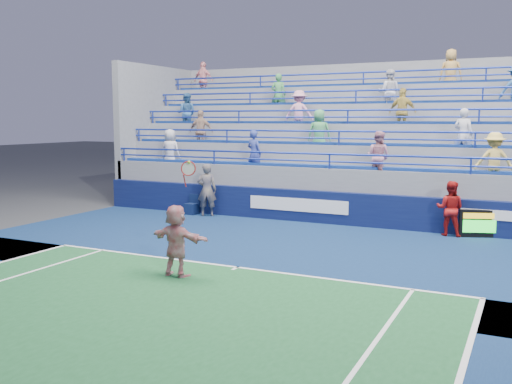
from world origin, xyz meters
The scene contains 8 objects.
ground centered at (0.00, 0.00, 0.00)m, with size 120.00×120.00×0.00m, color #333538.
sponsor_wall centered at (0.00, 6.50, 0.55)m, with size 18.00×0.32×1.10m.
bleacher_stand centered at (0.00, 10.27, 1.55)m, with size 18.00×5.60×6.13m.
serve_speed_board centered at (4.88, 6.28, 0.42)m, with size 1.19×0.53×0.84m.
judge_chair centered at (-5.11, 6.08, 0.24)m, with size 0.43×0.43×0.74m.
tennis_player centered at (-0.90, -1.22, 0.82)m, with size 1.56×0.63×2.63m.
line_judge centered at (-4.42, 6.01, 0.96)m, with size 0.70×0.46×1.93m, color #161A3D.
ball_girl centered at (4.02, 6.16, 0.84)m, with size 0.82×0.64×1.68m, color #A51412.
Camera 1 is at (6.17, -11.67, 3.51)m, focal length 40.00 mm.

